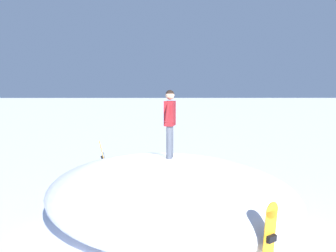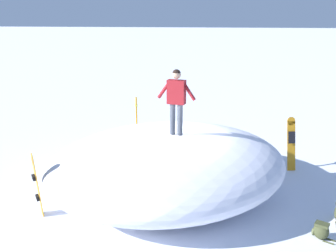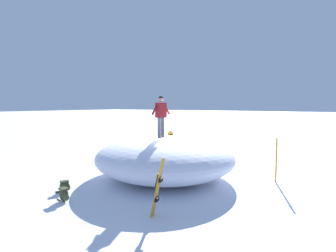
{
  "view_description": "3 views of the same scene",
  "coord_description": "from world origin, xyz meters",
  "px_view_note": "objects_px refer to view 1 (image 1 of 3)",
  "views": [
    {
      "loc": [
        0.19,
        -8.4,
        3.43
      ],
      "look_at": [
        0.28,
        0.07,
        2.52
      ],
      "focal_mm": 37.37,
      "sensor_mm": 36.0,
      "label": 1
    },
    {
      "loc": [
        9.87,
        1.23,
        4.75
      ],
      "look_at": [
        0.5,
        0.04,
        1.97
      ],
      "focal_mm": 41.37,
      "sensor_mm": 36.0,
      "label": 2
    },
    {
      "loc": [
        -6.14,
        9.57,
        3.05
      ],
      "look_at": [
        0.22,
        -0.13,
        2.15
      ],
      "focal_mm": 29.69,
      "sensor_mm": 36.0,
      "label": 3
    }
  ],
  "objects_px": {
    "snowboard_primary_upright": "(269,247)",
    "backpack_near": "(219,181)",
    "snowboarder_standing": "(170,118)",
    "snowboard_secondary_upright": "(104,163)",
    "backpack_far": "(194,176)"
  },
  "relations": [
    {
      "from": "snowboard_primary_upright",
      "to": "backpack_near",
      "type": "bearing_deg",
      "value": 88.18
    },
    {
      "from": "snowboard_secondary_upright",
      "to": "backpack_near",
      "type": "distance_m",
      "value": 4.07
    },
    {
      "from": "snowboard_primary_upright",
      "to": "backpack_far",
      "type": "xyz_separation_m",
      "value": [
        -0.62,
        7.17,
        -0.62
      ]
    },
    {
      "from": "snowboard_primary_upright",
      "to": "snowboarder_standing",
      "type": "bearing_deg",
      "value": 116.43
    },
    {
      "from": "snowboard_primary_upright",
      "to": "backpack_far",
      "type": "height_order",
      "value": "snowboard_primary_upright"
    },
    {
      "from": "snowboarder_standing",
      "to": "snowboard_primary_upright",
      "type": "distance_m",
      "value": 4.01
    },
    {
      "from": "snowboarder_standing",
      "to": "snowboard_secondary_upright",
      "type": "relative_size",
      "value": 1.03
    },
    {
      "from": "snowboarder_standing",
      "to": "backpack_near",
      "type": "xyz_separation_m",
      "value": [
        1.78,
        3.36,
        -2.51
      ]
    },
    {
      "from": "backpack_far",
      "to": "snowboard_primary_upright",
      "type": "bearing_deg",
      "value": -85.05
    },
    {
      "from": "snowboard_secondary_upright",
      "to": "backpack_far",
      "type": "bearing_deg",
      "value": 11.14
    },
    {
      "from": "snowboarder_standing",
      "to": "backpack_near",
      "type": "height_order",
      "value": "snowboarder_standing"
    },
    {
      "from": "snowboard_primary_upright",
      "to": "snowboard_secondary_upright",
      "type": "bearing_deg",
      "value": 120.24
    },
    {
      "from": "snowboard_primary_upright",
      "to": "backpack_near",
      "type": "distance_m",
      "value": 6.56
    },
    {
      "from": "snowboard_primary_upright",
      "to": "backpack_near",
      "type": "xyz_separation_m",
      "value": [
        0.21,
        6.53,
        -0.64
      ]
    },
    {
      "from": "snowboard_primary_upright",
      "to": "snowboard_secondary_upright",
      "type": "distance_m",
      "value": 7.57
    }
  ]
}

